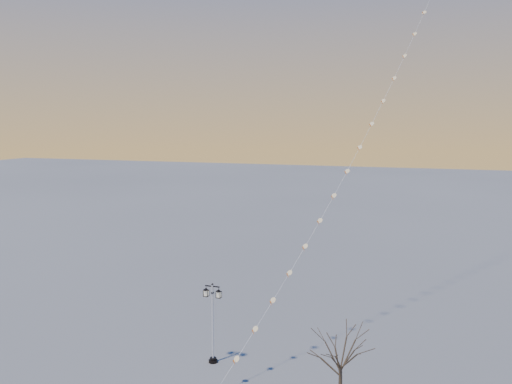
% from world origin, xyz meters
% --- Properties ---
extents(street_lamp, '(1.24, 0.54, 4.88)m').
position_xyz_m(street_lamp, '(-2.86, 2.42, 2.70)').
color(street_lamp, black).
rests_on(street_lamp, ground).
extents(bare_tree, '(2.52, 2.52, 4.18)m').
position_xyz_m(bare_tree, '(5.27, -0.46, 2.90)').
color(bare_tree, '#3B2E20').
rests_on(bare_tree, ground).
extents(kite_train, '(16.13, 37.41, 45.03)m').
position_xyz_m(kite_train, '(6.63, 17.31, 22.44)').
color(kite_train, black).
rests_on(kite_train, ground).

